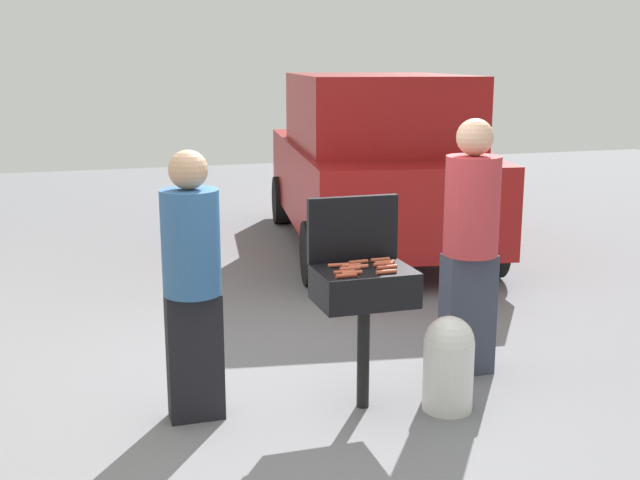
{
  "coord_description": "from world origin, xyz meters",
  "views": [
    {
      "loc": [
        -1.4,
        -4.68,
        2.18
      ],
      "look_at": [
        0.14,
        0.3,
        1.0
      ],
      "focal_mm": 44.81,
      "sensor_mm": 36.0,
      "label": 1
    }
  ],
  "objects_px": {
    "hot_dog_4": "(386,272)",
    "hot_dog_1": "(385,262)",
    "hot_dog_5": "(352,273)",
    "hot_dog_11": "(346,276)",
    "propane_tank": "(449,362)",
    "hot_dog_12": "(387,267)",
    "parked_minivan": "(373,162)",
    "hot_dog_7": "(358,262)",
    "person_right": "(471,239)",
    "hot_dog_3": "(351,266)",
    "hot_dog_9": "(380,260)",
    "hot_dog_6": "(358,267)",
    "hot_dog_0": "(350,269)",
    "hot_dog_10": "(344,272)",
    "bbq_grill": "(364,291)",
    "hot_dog_2": "(383,264)",
    "hot_dog_8": "(338,265)",
    "person_left": "(192,277)"
  },
  "relations": [
    {
      "from": "hot_dog_8",
      "to": "person_left",
      "type": "xyz_separation_m",
      "value": [
        -0.9,
        0.07,
        -0.02
      ]
    },
    {
      "from": "hot_dog_0",
      "to": "hot_dog_6",
      "type": "height_order",
      "value": "same"
    },
    {
      "from": "bbq_grill",
      "to": "hot_dog_3",
      "type": "distance_m",
      "value": 0.18
    },
    {
      "from": "hot_dog_12",
      "to": "hot_dog_7",
      "type": "bearing_deg",
      "value": 125.47
    },
    {
      "from": "bbq_grill",
      "to": "hot_dog_2",
      "type": "bearing_deg",
      "value": 10.27
    },
    {
      "from": "hot_dog_6",
      "to": "propane_tank",
      "type": "relative_size",
      "value": 0.21
    },
    {
      "from": "person_left",
      "to": "hot_dog_12",
      "type": "bearing_deg",
      "value": -24.9
    },
    {
      "from": "bbq_grill",
      "to": "hot_dog_3",
      "type": "height_order",
      "value": "hot_dog_3"
    },
    {
      "from": "person_left",
      "to": "hot_dog_9",
      "type": "bearing_deg",
      "value": -15.77
    },
    {
      "from": "hot_dog_4",
      "to": "hot_dog_1",
      "type": "bearing_deg",
      "value": 70.85
    },
    {
      "from": "hot_dog_3",
      "to": "propane_tank",
      "type": "bearing_deg",
      "value": -23.42
    },
    {
      "from": "hot_dog_4",
      "to": "hot_dog_9",
      "type": "xyz_separation_m",
      "value": [
        0.07,
        0.29,
        0.0
      ]
    },
    {
      "from": "bbq_grill",
      "to": "hot_dog_2",
      "type": "distance_m",
      "value": 0.21
    },
    {
      "from": "hot_dog_3",
      "to": "propane_tank",
      "type": "xyz_separation_m",
      "value": [
        0.57,
        -0.25,
        -0.61
      ]
    },
    {
      "from": "hot_dog_3",
      "to": "person_right",
      "type": "xyz_separation_m",
      "value": [
        0.97,
        0.28,
        0.05
      ]
    },
    {
      "from": "hot_dog_8",
      "to": "parked_minivan",
      "type": "xyz_separation_m",
      "value": [
        1.78,
        4.06,
        0.1
      ]
    },
    {
      "from": "hot_dog_6",
      "to": "propane_tank",
      "type": "height_order",
      "value": "hot_dog_6"
    },
    {
      "from": "hot_dog_8",
      "to": "parked_minivan",
      "type": "height_order",
      "value": "parked_minivan"
    },
    {
      "from": "hot_dog_1",
      "to": "bbq_grill",
      "type": "bearing_deg",
      "value": -157.64
    },
    {
      "from": "hot_dog_5",
      "to": "hot_dog_11",
      "type": "xyz_separation_m",
      "value": [
        -0.05,
        -0.04,
        0.0
      ]
    },
    {
      "from": "hot_dog_12",
      "to": "hot_dog_10",
      "type": "bearing_deg",
      "value": -173.56
    },
    {
      "from": "hot_dog_9",
      "to": "propane_tank",
      "type": "height_order",
      "value": "hot_dog_9"
    },
    {
      "from": "hot_dog_4",
      "to": "hot_dog_8",
      "type": "relative_size",
      "value": 1.0
    },
    {
      "from": "hot_dog_5",
      "to": "hot_dog_10",
      "type": "height_order",
      "value": "same"
    },
    {
      "from": "hot_dog_9",
      "to": "parked_minivan",
      "type": "relative_size",
      "value": 0.03
    },
    {
      "from": "hot_dog_8",
      "to": "hot_dog_10",
      "type": "relative_size",
      "value": 1.0
    },
    {
      "from": "hot_dog_0",
      "to": "bbq_grill",
      "type": "bearing_deg",
      "value": 9.32
    },
    {
      "from": "hot_dog_9",
      "to": "propane_tank",
      "type": "relative_size",
      "value": 0.21
    },
    {
      "from": "person_right",
      "to": "hot_dog_1",
      "type": "bearing_deg",
      "value": 18.64
    },
    {
      "from": "hot_dog_4",
      "to": "hot_dog_12",
      "type": "distance_m",
      "value": 0.11
    },
    {
      "from": "hot_dog_0",
      "to": "parked_minivan",
      "type": "relative_size",
      "value": 0.03
    },
    {
      "from": "hot_dog_9",
      "to": "parked_minivan",
      "type": "height_order",
      "value": "parked_minivan"
    },
    {
      "from": "hot_dog_4",
      "to": "propane_tank",
      "type": "relative_size",
      "value": 0.21
    },
    {
      "from": "hot_dog_7",
      "to": "hot_dog_11",
      "type": "bearing_deg",
      "value": -122.25
    },
    {
      "from": "hot_dog_0",
      "to": "hot_dog_9",
      "type": "distance_m",
      "value": 0.3
    },
    {
      "from": "hot_dog_9",
      "to": "person_right",
      "type": "height_order",
      "value": "person_right"
    },
    {
      "from": "hot_dog_7",
      "to": "hot_dog_9",
      "type": "relative_size",
      "value": 1.0
    },
    {
      "from": "hot_dog_5",
      "to": "hot_dog_6",
      "type": "distance_m",
      "value": 0.15
    },
    {
      "from": "hot_dog_7",
      "to": "hot_dog_8",
      "type": "height_order",
      "value": "same"
    },
    {
      "from": "hot_dog_7",
      "to": "person_right",
      "type": "distance_m",
      "value": 0.92
    },
    {
      "from": "hot_dog_7",
      "to": "parked_minivan",
      "type": "bearing_deg",
      "value": 67.89
    },
    {
      "from": "bbq_grill",
      "to": "hot_dog_12",
      "type": "height_order",
      "value": "hot_dog_12"
    },
    {
      "from": "hot_dog_7",
      "to": "person_right",
      "type": "bearing_deg",
      "value": 12.79
    },
    {
      "from": "hot_dog_2",
      "to": "hot_dog_8",
      "type": "xyz_separation_m",
      "value": [
        -0.27,
        0.06,
        0.0
      ]
    },
    {
      "from": "hot_dog_6",
      "to": "hot_dog_12",
      "type": "xyz_separation_m",
      "value": [
        0.17,
        -0.06,
        0.0
      ]
    },
    {
      "from": "hot_dog_0",
      "to": "hot_dog_10",
      "type": "distance_m",
      "value": 0.09
    },
    {
      "from": "person_left",
      "to": "hot_dog_10",
      "type": "bearing_deg",
      "value": -30.07
    },
    {
      "from": "hot_dog_1",
      "to": "propane_tank",
      "type": "bearing_deg",
      "value": -37.65
    },
    {
      "from": "hot_dog_2",
      "to": "hot_dog_7",
      "type": "distance_m",
      "value": 0.16
    },
    {
      "from": "hot_dog_12",
      "to": "parked_minivan",
      "type": "height_order",
      "value": "parked_minivan"
    }
  ]
}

